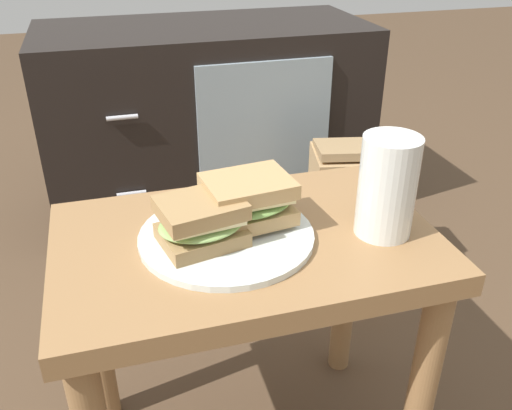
{
  "coord_description": "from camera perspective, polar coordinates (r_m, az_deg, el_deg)",
  "views": [
    {
      "loc": [
        -0.17,
        -0.66,
        0.89
      ],
      "look_at": [
        0.02,
        0.0,
        0.51
      ],
      "focal_mm": 38.69,
      "sensor_mm": 36.0,
      "label": 1
    }
  ],
  "objects": [
    {
      "name": "beer_glass",
      "position": [
        0.81,
        13.38,
        1.61
      ],
      "size": [
        0.08,
        0.08,
        0.15
      ],
      "color": "silver",
      "rests_on": "side_table"
    },
    {
      "name": "sandwich_back",
      "position": [
        0.8,
        -0.83,
        0.58
      ],
      "size": [
        0.15,
        0.12,
        0.07
      ],
      "color": "tan",
      "rests_on": "plate"
    },
    {
      "name": "sandwich_front",
      "position": [
        0.77,
        -5.68,
        -1.73
      ],
      "size": [
        0.14,
        0.12,
        0.07
      ],
      "color": "#9E7A4C",
      "rests_on": "plate"
    },
    {
      "name": "side_table",
      "position": [
        0.86,
        -0.99,
        -8.32
      ],
      "size": [
        0.56,
        0.36,
        0.46
      ],
      "color": "olive",
      "rests_on": "ground"
    },
    {
      "name": "plate",
      "position": [
        0.81,
        -3.12,
        -3.12
      ],
      "size": [
        0.26,
        0.26,
        0.01
      ],
      "primitive_type": "cylinder",
      "color": "silver",
      "rests_on": "side_table"
    },
    {
      "name": "tv_cabinet",
      "position": [
        1.75,
        -5.01,
        8.7
      ],
      "size": [
        0.96,
        0.46,
        0.58
      ],
      "color": "black",
      "rests_on": "ground"
    },
    {
      "name": "paper_bag",
      "position": [
        1.46,
        9.5,
        -0.64
      ],
      "size": [
        0.22,
        0.2,
        0.38
      ],
      "color": "tan",
      "rests_on": "ground"
    }
  ]
}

